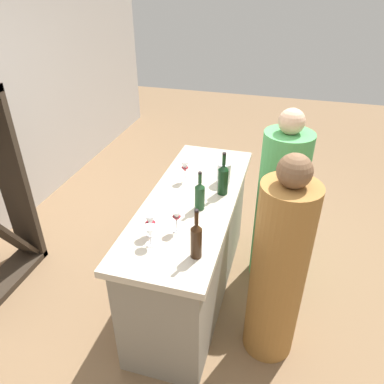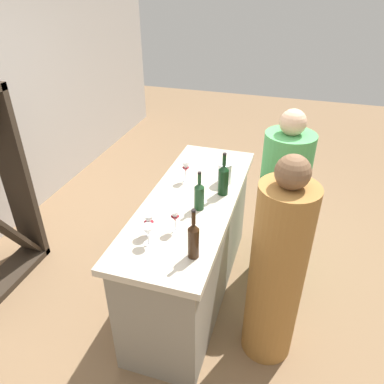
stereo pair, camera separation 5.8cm
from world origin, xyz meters
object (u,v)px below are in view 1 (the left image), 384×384
at_px(wine_bottle_second_left_olive_green, 200,195).
at_px(wine_glass_near_center, 150,232).
at_px(wine_glass_near_right, 185,168).
at_px(wine_glass_far_left, 150,221).
at_px(water_pitcher, 224,173).
at_px(wine_bottle_center_dark_green, 223,178).
at_px(person_center_guest, 278,271).
at_px(wine_bottle_leftmost_amber_brown, 196,239).
at_px(wine_glass_near_left, 177,217).
at_px(person_left_guest, 279,207).

height_order(wine_bottle_second_left_olive_green, wine_glass_near_center, wine_bottle_second_left_olive_green).
distance_m(wine_glass_near_right, wine_glass_far_left, 0.74).
height_order(wine_glass_near_center, water_pitcher, water_pitcher).
bearing_deg(wine_bottle_center_dark_green, person_center_guest, -135.03).
bearing_deg(person_center_guest, wine_bottle_second_left_olive_green, -36.79).
bearing_deg(wine_glass_near_right, wine_bottle_center_dark_green, -108.16).
relative_size(wine_bottle_leftmost_amber_brown, wine_glass_far_left, 2.12).
xyz_separation_m(wine_bottle_leftmost_amber_brown, wine_glass_near_left, (0.20, 0.19, -0.02)).
bearing_deg(wine_bottle_center_dark_green, wine_bottle_second_left_olive_green, 154.91).
relative_size(person_left_guest, person_center_guest, 1.00).
distance_m(wine_glass_near_left, wine_glass_far_left, 0.17).
distance_m(wine_bottle_second_left_olive_green, water_pitcher, 0.43).
distance_m(wine_glass_near_left, person_left_guest, 1.11).
bearing_deg(wine_glass_near_right, person_left_guest, -76.18).
bearing_deg(wine_glass_near_left, water_pitcher, -13.05).
distance_m(water_pitcher, person_center_guest, 0.89).
height_order(wine_glass_near_center, wine_glass_near_right, wine_glass_near_right).
distance_m(wine_glass_near_center, wine_glass_near_right, 0.83).
relative_size(wine_bottle_second_left_olive_green, person_center_guest, 0.19).
relative_size(wine_glass_far_left, person_left_guest, 0.10).
xyz_separation_m(wine_bottle_second_left_olive_green, person_center_guest, (-0.24, -0.60, -0.35)).
bearing_deg(person_center_guest, wine_glass_near_left, -10.25).
bearing_deg(wine_glass_far_left, person_center_guest, -80.36).
relative_size(wine_glass_near_left, person_left_guest, 0.10).
xyz_separation_m(wine_glass_near_left, wine_glass_near_right, (0.65, 0.14, 0.01)).
bearing_deg(wine_bottle_second_left_olive_green, water_pitcher, -12.13).
height_order(wine_glass_near_left, wine_glass_near_center, wine_glass_near_left).
bearing_deg(person_center_guest, wine_glass_far_left, -5.46).
relative_size(wine_bottle_leftmost_amber_brown, wine_glass_near_right, 1.90).
bearing_deg(wine_bottle_leftmost_amber_brown, wine_bottle_second_left_olive_green, 12.37).
bearing_deg(wine_bottle_leftmost_amber_brown, wine_bottle_center_dark_green, -0.45).
bearing_deg(wine_bottle_second_left_olive_green, person_center_guest, -111.68).
distance_m(wine_bottle_center_dark_green, wine_glass_near_left, 0.58).
relative_size(wine_bottle_center_dark_green, person_center_guest, 0.22).
bearing_deg(wine_glass_near_right, wine_glass_near_center, -178.27).
bearing_deg(wine_bottle_second_left_olive_green, wine_glass_near_left, 165.68).
bearing_deg(person_left_guest, wine_bottle_second_left_olive_green, 21.76).
bearing_deg(wine_bottle_second_left_olive_green, wine_glass_far_left, 149.46).
relative_size(wine_glass_near_left, water_pitcher, 0.95).
bearing_deg(wine_glass_far_left, wine_glass_near_center, -159.67).
height_order(wine_bottle_second_left_olive_green, person_center_guest, person_center_guest).
bearing_deg(person_left_guest, wine_glass_near_center, 31.05).
xyz_separation_m(wine_bottle_leftmost_amber_brown, person_center_guest, (0.26, -0.49, -0.36)).
xyz_separation_m(wine_bottle_leftmost_amber_brown, wine_bottle_second_left_olive_green, (0.50, 0.11, -0.02)).
bearing_deg(wine_bottle_leftmost_amber_brown, person_center_guest, -61.97).
bearing_deg(person_left_guest, wine_bottle_center_dark_green, 11.41).
distance_m(wine_glass_near_right, water_pitcher, 0.31).
height_order(water_pitcher, person_center_guest, person_center_guest).
distance_m(wine_bottle_second_left_olive_green, wine_glass_near_center, 0.51).
bearing_deg(wine_glass_far_left, wine_bottle_second_left_olive_green, -30.54).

